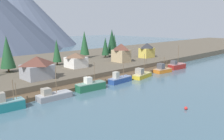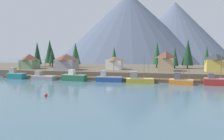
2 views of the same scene
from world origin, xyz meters
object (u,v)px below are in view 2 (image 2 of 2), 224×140
(fishing_boat_orange, at_px, (180,81))
(conifer_back_right, at_px, (75,53))
(fishing_boat_yellow, at_px, (139,79))
(conifer_near_left, at_px, (157,53))
(channel_buoy, at_px, (46,95))
(conifer_far_right, at_px, (52,56))
(house_white, at_px, (115,63))
(conifer_mid_right, at_px, (50,51))
(fishing_boat_grey, at_px, (43,77))
(fishing_boat_green, at_px, (74,77))
(house_green, at_px, (30,61))
(conifer_mid_left, at_px, (175,57))
(fishing_boat_red, at_px, (218,81))
(conifer_centre, at_px, (114,56))
(fishing_boat_teal, at_px, (16,75))
(fishing_boat_blue, at_px, (109,79))
(conifer_near_right, at_px, (188,52))
(conifer_back_left, at_px, (37,53))
(conifer_far_left, at_px, (207,55))
(house_grey, at_px, (66,62))
(house_yellow, at_px, (215,62))
(house_tan, at_px, (166,61))

(fishing_boat_orange, relative_size, conifer_back_right, 0.61)
(fishing_boat_yellow, bearing_deg, conifer_back_right, 129.73)
(conifer_near_left, relative_size, channel_buoy, 16.91)
(conifer_back_right, distance_m, conifer_far_right, 10.46)
(house_white, bearing_deg, fishing_boat_orange, -39.06)
(conifer_mid_right, bearing_deg, conifer_near_left, 0.78)
(fishing_boat_grey, bearing_deg, fishing_boat_green, 2.78)
(house_green, xyz_separation_m, conifer_mid_left, (59.02, 15.50, 1.90))
(fishing_boat_red, xyz_separation_m, conifer_centre, (-36.18, 27.96, 6.64))
(conifer_centre, relative_size, channel_buoy, 13.55)
(conifer_far_right, bearing_deg, conifer_near_left, 14.31)
(fishing_boat_red, relative_size, conifer_near_left, 0.79)
(house_green, xyz_separation_m, conifer_mid_right, (-1.86, 19.95, 4.24))
(fishing_boat_red, distance_m, house_green, 70.93)
(fishing_boat_teal, relative_size, fishing_boat_yellow, 0.77)
(conifer_back_right, bearing_deg, conifer_near_left, 12.28)
(fishing_boat_blue, distance_m, channel_buoy, 26.52)
(fishing_boat_teal, relative_size, conifer_mid_left, 0.73)
(conifer_near_right, bearing_deg, fishing_boat_teal, -152.90)
(fishing_boat_teal, height_order, fishing_boat_green, fishing_boat_green)
(conifer_back_left, bearing_deg, fishing_boat_teal, -73.24)
(conifer_mid_left, distance_m, conifer_far_right, 53.96)
(fishing_boat_red, relative_size, conifer_far_left, 0.95)
(fishing_boat_yellow, bearing_deg, conifer_near_left, 73.55)
(house_white, height_order, conifer_back_left, conifer_back_left)
(fishing_boat_grey, bearing_deg, house_grey, 80.87)
(house_yellow, bearing_deg, conifer_near_right, 118.77)
(fishing_boat_blue, relative_size, conifer_mid_left, 0.92)
(house_green, xyz_separation_m, conifer_back_right, (15.14, 12.78, 3.19))
(fishing_boat_yellow, xyz_separation_m, fishing_boat_orange, (12.09, 0.21, 0.01))
(conifer_near_left, relative_size, conifer_mid_right, 0.89)
(fishing_boat_grey, height_order, conifer_far_left, conifer_far_left)
(house_tan, xyz_separation_m, house_green, (-55.21, -2.15, -0.55))
(conifer_near_right, bearing_deg, fishing_boat_yellow, -118.54)
(fishing_boat_yellow, xyz_separation_m, house_grey, (-29.70, 13.03, 4.58))
(house_green, bearing_deg, conifer_near_left, 21.91)
(house_yellow, bearing_deg, conifer_centre, 164.18)
(conifer_back_left, bearing_deg, conifer_back_right, 4.06)
(fishing_boat_orange, bearing_deg, conifer_mid_left, 97.86)
(channel_buoy, bearing_deg, fishing_boat_grey, 122.16)
(conifer_back_left, xyz_separation_m, conifer_far_left, (76.58, 12.54, -1.11))
(house_tan, relative_size, conifer_far_right, 0.82)
(house_green, bearing_deg, conifer_back_left, 107.42)
(fishing_boat_yellow, height_order, house_grey, house_grey)
(fishing_boat_blue, relative_size, conifer_mid_right, 0.62)
(conifer_near_left, distance_m, conifer_back_right, 37.12)
(fishing_boat_green, relative_size, conifer_mid_right, 0.63)
(fishing_boat_yellow, height_order, conifer_mid_left, conifer_mid_left)
(fishing_boat_green, bearing_deg, fishing_boat_blue, 6.86)
(fishing_boat_grey, xyz_separation_m, conifer_far_left, (58.18, 38.22, 7.03))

